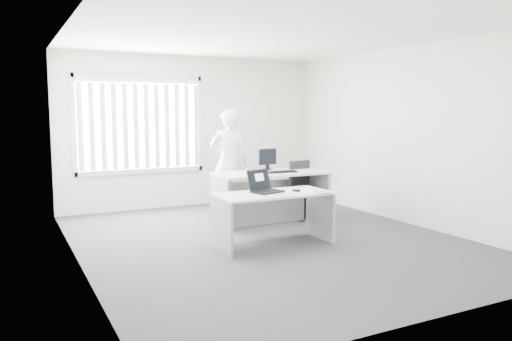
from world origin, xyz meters
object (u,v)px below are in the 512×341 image
monitor (267,159)px  office_chair (304,200)px  desk_near (273,207)px  desk_far (270,186)px  person (229,162)px  laptop (268,181)px

monitor → office_chair: bearing=-32.1°
desk_near → desk_far: bearing=62.9°
person → laptop: bearing=97.7°
office_chair → monitor: (-0.57, 0.26, 0.69)m
office_chair → laptop: bearing=-143.1°
desk_near → laptop: 0.36m
desk_near → laptop: size_ratio=4.02×
office_chair → monitor: bearing=150.6°
desk_near → laptop: laptop is taller
desk_far → desk_near: bearing=-114.9°
laptop → monitor: 1.69m
person → monitor: (0.39, -0.68, 0.08)m
desk_far → monitor: size_ratio=5.14×
monitor → desk_near: bearing=-123.4°
desk_far → person: bearing=109.4°
desk_near → desk_far: desk_far is taller
desk_far → person: size_ratio=1.00×
office_chair → person: bearing=130.9°
office_chair → monitor: monitor is taller
office_chair → laptop: size_ratio=2.48×
desk_near → laptop: (-0.06, 0.05, 0.35)m
desk_near → monitor: monitor is taller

